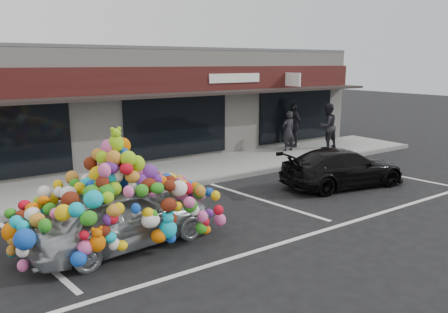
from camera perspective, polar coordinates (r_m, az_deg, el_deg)
ground at (r=10.58m, az=-6.10°, el=-8.65°), size 90.00×90.00×0.00m
shop_building at (r=17.86m, az=-19.35°, el=6.42°), size 24.00×7.20×4.31m
sidewalk at (r=14.04m, az=-13.92°, el=-3.34°), size 26.00×3.00×0.15m
kerb at (r=12.70m, az=-11.51°, el=-4.88°), size 26.00×0.18×0.16m
parking_stripe_left at (r=9.79m, az=-23.73°, el=-11.39°), size 0.73×4.37×0.01m
parking_stripe_mid at (r=12.21m, az=5.13°, el=-5.72°), size 0.73×4.37×0.01m
parking_stripe_right at (r=16.08m, az=20.17°, el=-2.04°), size 0.73×4.37×0.01m
lane_line at (r=9.97m, az=10.79°, el=-10.10°), size 14.00×0.12×0.01m
toy_car at (r=9.26m, az=-13.33°, el=-6.61°), size 2.82×4.30×2.41m
black_sedan at (r=13.89m, az=15.29°, el=-1.43°), size 2.34×4.24×1.16m
pedestrian_a at (r=18.21m, az=8.40°, el=3.30°), size 0.62×0.42×1.65m
pedestrian_b at (r=19.06m, az=13.33°, el=3.90°), size 0.94×0.74×1.91m
pedestrian_c at (r=19.13m, az=9.05°, el=4.05°), size 1.16×0.62×1.88m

